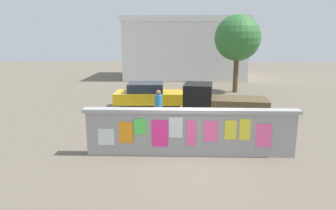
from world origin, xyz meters
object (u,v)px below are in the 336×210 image
Objects in this scene: car_parked at (149,95)px; bicycle_near at (171,132)px; person_walking at (158,104)px; motorcycle at (128,123)px; auto_rickshaw_truck at (220,106)px; tree_roadside at (237,38)px.

car_parked reaches higher than bicycle_near.
car_parked is 2.37× the size of person_walking.
motorcycle is at bearing -94.80° from car_parked.
person_walking is at bearing -77.82° from car_parked.
motorcycle is 1.90m from bicycle_near.
auto_rickshaw_truck is 4.13m from motorcycle.
auto_rickshaw_truck reaches higher than car_parked.
motorcycle is 1.17× the size of person_walking.
auto_rickshaw_truck is at bearing 4.84° from person_walking.
tree_roadside is at bearing 41.75° from car_parked.
motorcycle is 0.36× the size of tree_roadside.
bicycle_near reaches higher than motorcycle.
tree_roadside is (2.18, 8.32, 2.84)m from auto_rickshaw_truck.
tree_roadside is (4.31, 10.47, 3.38)m from bicycle_near.
tree_roadside reaches higher than bicycle_near.
bicycle_near is at bearing -134.77° from auto_rickshaw_truck.
car_parked is (-3.48, 3.27, -0.17)m from auto_rickshaw_truck.
bicycle_near is at bearing -112.37° from tree_roadside.
bicycle_near is at bearing -23.99° from motorcycle.
car_parked is 3.59m from person_walking.
bicycle_near is (1.35, -5.42, -0.37)m from car_parked.
car_parked is at bearing 136.76° from auto_rickshaw_truck.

